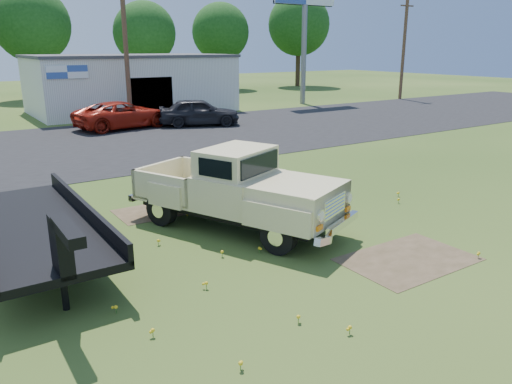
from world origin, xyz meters
TOP-DOWN VIEW (x-y plane):
  - ground at (0.00, 0.00)m, footprint 140.00×140.00m
  - asphalt_lot at (0.00, 15.00)m, footprint 90.00×14.00m
  - dirt_patch_a at (1.50, -3.00)m, footprint 3.00×2.00m
  - dirt_patch_b at (-2.00, 3.50)m, footprint 2.20×1.60m
  - commercial_building at (6.00, 26.99)m, footprint 14.20×8.20m
  - utility_pole_mid at (4.00, 22.00)m, footprint 1.60×0.30m
  - utility_pole_east at (30.00, 22.00)m, footprint 1.60×0.30m
  - treeline_d at (2.00, 40.50)m, footprint 6.72×6.72m
  - treeline_e at (12.00, 39.00)m, footprint 6.08×6.08m
  - treeline_f at (22.00, 41.50)m, footprint 6.40×6.40m
  - treeline_g at (32.00, 40.00)m, footprint 7.36×7.36m
  - vintage_pickup_truck at (-0.67, 0.99)m, footprint 4.58×6.46m
  - flatbed_trailer at (-5.59, 1.67)m, footprint 2.38×7.06m
  - red_pickup at (2.58, 19.28)m, footprint 6.07×3.56m
  - dark_sedan at (6.84, 17.71)m, footprint 5.27×3.74m

SIDE VIEW (x-z plane):
  - ground at x=0.00m, z-range 0.00..0.00m
  - asphalt_lot at x=0.00m, z-range -0.01..0.01m
  - dirt_patch_a at x=1.50m, z-range -0.01..0.01m
  - dirt_patch_b at x=-2.00m, z-range -0.01..0.01m
  - red_pickup at x=2.58m, z-range 0.00..1.59m
  - dark_sedan at x=6.84m, z-range 0.00..1.67m
  - flatbed_trailer at x=-5.59m, z-range 0.00..1.92m
  - vintage_pickup_truck at x=-0.67m, z-range 0.00..2.19m
  - commercial_building at x=6.00m, z-range 0.03..4.18m
  - utility_pole_mid at x=4.00m, z-range 0.10..9.10m
  - utility_pole_east at x=30.00m, z-range 0.10..9.10m
  - treeline_e at x=12.00m, z-range 1.46..10.51m
  - treeline_f at x=22.00m, z-range 1.54..11.06m
  - treeline_d at x=2.00m, z-range 1.62..11.62m
  - treeline_g at x=32.00m, z-range 1.78..12.73m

